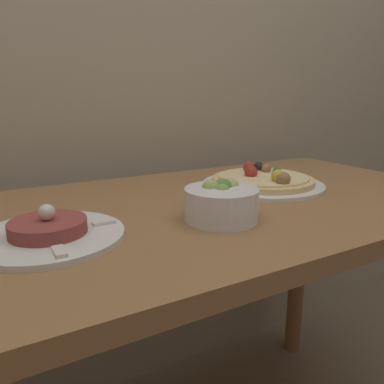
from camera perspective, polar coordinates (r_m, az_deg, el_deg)
dining_table at (r=0.85m, az=-0.20°, el=-9.32°), size 1.37×0.66×0.77m
pizza_plate at (r=0.98m, az=10.77°, el=1.68°), size 0.31×0.31×0.06m
tartare_plate at (r=0.66m, az=-21.00°, el=-5.76°), size 0.24×0.24×0.06m
small_bowl at (r=0.70m, az=4.23°, el=-1.58°), size 0.14×0.14×0.08m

